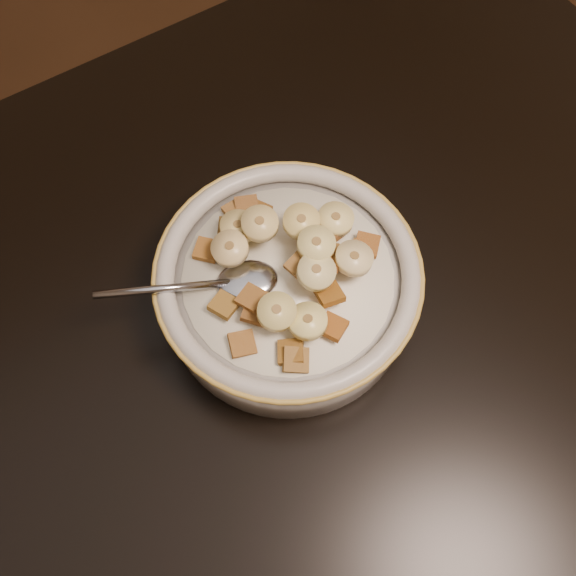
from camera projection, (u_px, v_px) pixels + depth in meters
floor at (221, 563)px, 1.22m from camera, size 4.00×4.50×0.10m
table at (132, 507)px, 0.53m from camera, size 1.41×0.92×0.04m
cereal_bowl at (288, 290)px, 0.56m from camera, size 0.22×0.22×0.05m
milk at (288, 276)px, 0.54m from camera, size 0.18×0.18×0.00m
spoon at (247, 281)px, 0.53m from camera, size 0.06×0.06×0.01m
cereal_square_0 at (247, 207)px, 0.56m from camera, size 0.03×0.03×0.01m
cereal_square_1 at (306, 228)px, 0.54m from camera, size 0.02×0.02×0.01m
cereal_square_2 at (224, 305)px, 0.52m from camera, size 0.03×0.03×0.01m
cereal_square_3 at (348, 260)px, 0.54m from camera, size 0.03×0.03×0.01m
cereal_square_4 at (322, 265)px, 0.52m from camera, size 0.02×0.03×0.01m
cereal_square_5 at (327, 234)px, 0.54m from camera, size 0.02×0.02×0.01m
cereal_square_6 at (252, 298)px, 0.51m from camera, size 0.03×0.03×0.01m
cereal_square_7 at (316, 245)px, 0.53m from camera, size 0.03×0.03×0.01m
cereal_square_8 at (329, 294)px, 0.51m from camera, size 0.02×0.02×0.01m
cereal_square_9 at (230, 228)px, 0.55m from camera, size 0.03×0.03×0.01m
cereal_square_10 at (291, 352)px, 0.50m from camera, size 0.03×0.03×0.01m
cereal_square_11 at (356, 254)px, 0.54m from camera, size 0.03×0.03×0.01m
cereal_square_12 at (332, 254)px, 0.53m from camera, size 0.03×0.03×0.01m
cereal_square_13 at (333, 327)px, 0.51m from camera, size 0.03×0.03×0.01m
cereal_square_14 at (301, 265)px, 0.52m from camera, size 0.02×0.02×0.01m
cereal_square_15 at (237, 210)px, 0.56m from camera, size 0.02×0.02×0.01m
cereal_square_16 at (367, 245)px, 0.54m from camera, size 0.03×0.03×0.01m
cereal_square_17 at (258, 212)px, 0.56m from camera, size 0.03×0.03×0.01m
cereal_square_18 at (296, 360)px, 0.50m from camera, size 0.03×0.03×0.01m
cereal_square_19 at (255, 312)px, 0.51m from camera, size 0.03×0.03×0.01m
cereal_square_20 at (207, 250)px, 0.54m from camera, size 0.03×0.03×0.01m
cereal_square_21 at (242, 344)px, 0.51m from camera, size 0.03×0.03×0.01m
banana_slice_0 at (336, 219)px, 0.54m from camera, size 0.04×0.04×0.01m
banana_slice_1 at (277, 312)px, 0.50m from camera, size 0.03×0.04×0.01m
banana_slice_2 at (316, 244)px, 0.51m from camera, size 0.04×0.04×0.01m
banana_slice_3 at (308, 321)px, 0.50m from camera, size 0.04×0.04×0.01m
banana_slice_4 at (316, 272)px, 0.51m from camera, size 0.04×0.04×0.02m
banana_slice_5 at (260, 224)px, 0.53m from camera, size 0.04×0.04×0.01m
banana_slice_6 at (230, 248)px, 0.53m from camera, size 0.04×0.04×0.02m
banana_slice_7 at (301, 222)px, 0.53m from camera, size 0.04×0.04×0.01m
banana_slice_8 at (354, 258)px, 0.52m from camera, size 0.03×0.03×0.01m
banana_slice_9 at (238, 227)px, 0.54m from camera, size 0.04×0.04×0.01m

